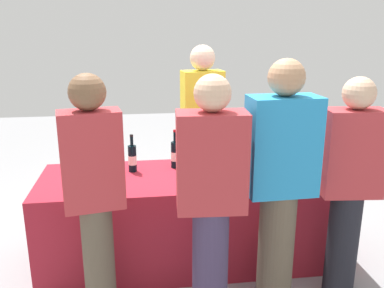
% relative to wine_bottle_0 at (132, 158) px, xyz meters
% --- Properties ---
extents(ground_plane, '(12.00, 12.00, 0.00)m').
position_rel_wine_bottle_0_xyz_m(ground_plane, '(0.46, -0.14, -0.85)').
color(ground_plane, gray).
extents(tasting_table, '(2.38, 0.81, 0.74)m').
position_rel_wine_bottle_0_xyz_m(tasting_table, '(0.46, -0.14, -0.48)').
color(tasting_table, maroon).
rests_on(tasting_table, ground_plane).
extents(wine_bottle_0, '(0.07, 0.07, 0.31)m').
position_rel_wine_bottle_0_xyz_m(wine_bottle_0, '(0.00, 0.00, 0.00)').
color(wine_bottle_0, black).
rests_on(wine_bottle_0, tasting_table).
extents(wine_bottle_1, '(0.07, 0.07, 0.32)m').
position_rel_wine_bottle_0_xyz_m(wine_bottle_1, '(0.35, 0.05, 0.00)').
color(wine_bottle_1, black).
rests_on(wine_bottle_1, tasting_table).
extents(wine_bottle_2, '(0.07, 0.07, 0.30)m').
position_rel_wine_bottle_0_xyz_m(wine_bottle_2, '(0.54, -0.03, -0.00)').
color(wine_bottle_2, black).
rests_on(wine_bottle_2, tasting_table).
extents(wine_bottle_3, '(0.07, 0.07, 0.33)m').
position_rel_wine_bottle_0_xyz_m(wine_bottle_3, '(0.82, 0.08, 0.01)').
color(wine_bottle_3, black).
rests_on(wine_bottle_3, tasting_table).
extents(wine_bottle_4, '(0.07, 0.07, 0.33)m').
position_rel_wine_bottle_0_xyz_m(wine_bottle_4, '(1.34, 0.07, 0.01)').
color(wine_bottle_4, black).
rests_on(wine_bottle_4, tasting_table).
extents(wine_glass_0, '(0.07, 0.07, 0.14)m').
position_rel_wine_bottle_0_xyz_m(wine_glass_0, '(-0.37, -0.30, -0.02)').
color(wine_glass_0, silver).
rests_on(wine_glass_0, tasting_table).
extents(wine_glass_1, '(0.07, 0.07, 0.15)m').
position_rel_wine_bottle_0_xyz_m(wine_glass_1, '(0.90, -0.35, -0.00)').
color(wine_glass_1, silver).
rests_on(wine_glass_1, tasting_table).
extents(wine_glass_2, '(0.07, 0.07, 0.14)m').
position_rel_wine_bottle_0_xyz_m(wine_glass_2, '(1.15, -0.29, -0.01)').
color(wine_glass_2, silver).
rests_on(wine_glass_2, tasting_table).
extents(server_pouring, '(0.40, 0.25, 1.71)m').
position_rel_wine_bottle_0_xyz_m(server_pouring, '(0.65, 0.54, 0.09)').
color(server_pouring, brown).
rests_on(server_pouring, ground_plane).
extents(guest_0, '(0.39, 0.26, 1.62)m').
position_rel_wine_bottle_0_xyz_m(guest_0, '(-0.23, -0.78, 0.04)').
color(guest_0, brown).
rests_on(guest_0, ground_plane).
extents(guest_1, '(0.43, 0.25, 1.62)m').
position_rel_wine_bottle_0_xyz_m(guest_1, '(0.48, -0.91, 0.02)').
color(guest_1, '#3F3351').
rests_on(guest_1, ground_plane).
extents(guest_2, '(0.44, 0.25, 1.69)m').
position_rel_wine_bottle_0_xyz_m(guest_2, '(0.94, -0.80, 0.06)').
color(guest_2, brown).
rests_on(guest_2, ground_plane).
extents(guest_3, '(0.41, 0.25, 1.57)m').
position_rel_wine_bottle_0_xyz_m(guest_3, '(1.45, -0.75, -0.01)').
color(guest_3, black).
rests_on(guest_3, ground_plane).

